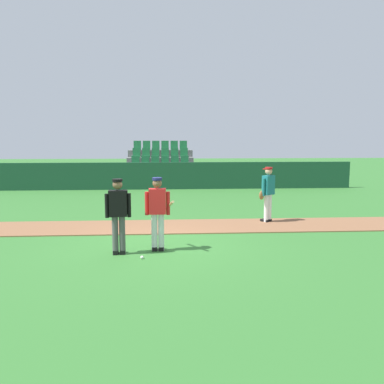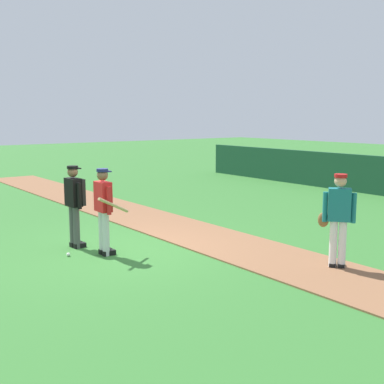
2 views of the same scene
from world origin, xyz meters
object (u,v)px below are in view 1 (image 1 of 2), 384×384
(batter_red_jersey, at_px, (158,211))
(baseball, at_px, (142,257))
(umpire_home_plate, at_px, (118,212))
(runner_teal_jersey, at_px, (268,192))

(batter_red_jersey, height_order, baseball, batter_red_jersey)
(umpire_home_plate, bearing_deg, baseball, -37.00)
(batter_red_jersey, xyz_separation_m, umpire_home_plate, (-0.90, -0.22, 0.03))
(runner_teal_jersey, bearing_deg, baseball, -135.81)
(batter_red_jersey, relative_size, runner_teal_jersey, 1.00)
(umpire_home_plate, xyz_separation_m, baseball, (0.55, -0.42, -0.96))
(runner_teal_jersey, bearing_deg, batter_red_jersey, -138.53)
(runner_teal_jersey, distance_m, baseball, 5.30)
(umpire_home_plate, distance_m, baseball, 1.18)
(umpire_home_plate, relative_size, runner_teal_jersey, 1.00)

